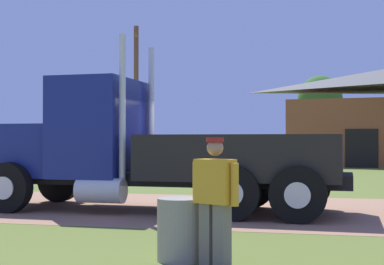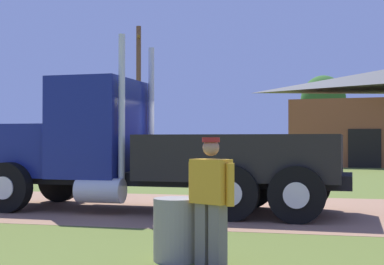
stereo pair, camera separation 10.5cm
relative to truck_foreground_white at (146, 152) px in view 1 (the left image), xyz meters
name	(u,v)px [view 1 (the left image)]	position (x,y,z in m)	size (l,w,h in m)	color
ground_plane	(210,209)	(1.31, 0.61, -1.29)	(200.00, 200.00, 0.00)	#586728
dirt_track	(210,209)	(1.31, 0.61, -1.29)	(120.00, 6.23, 0.01)	#976E51
truck_foreground_white	(146,152)	(0.00, 0.00, 0.00)	(8.39, 2.94, 3.77)	black
visitor_walking_mid	(215,196)	(2.51, -5.21, -0.42)	(0.63, 0.45, 1.59)	gold
steel_barrel	(180,229)	(2.00, -4.99, -0.89)	(0.59, 0.59, 0.81)	gray
utility_pole_near	(136,93)	(-5.94, 17.28, 2.81)	(0.85, 2.12, 7.71)	brown
tree_left	(112,104)	(-12.75, 31.79, 3.18)	(3.76, 3.76, 6.56)	#513823
tree_mid	(320,100)	(3.67, 36.03, 3.54)	(3.63, 3.63, 6.87)	#513823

